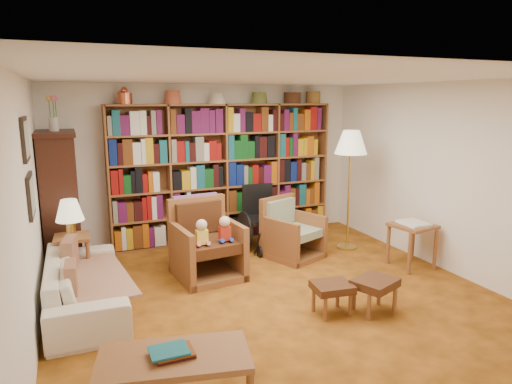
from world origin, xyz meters
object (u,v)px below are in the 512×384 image
footstool_a (332,289)px  armchair_leather (205,244)px  side_table_lamp (73,248)px  side_table_papers (412,232)px  armchair_sage (290,234)px  footstool_b (375,285)px  floor_lamp (351,147)px  coffee_table (174,361)px  sofa (85,283)px  wheelchair (261,220)px

footstool_a → armchair_leather: bearing=119.7°
side_table_lamp → side_table_papers: (4.29, -1.17, 0.05)m
armchair_sage → footstool_a: armchair_sage is taller
side_table_papers → footstool_b: side_table_papers is taller
floor_lamp → coffee_table: 4.40m
armchair_leather → footstool_b: bearing=-52.2°
side_table_lamp → coffee_table: bearing=-77.1°
side_table_lamp → side_table_papers: side_table_papers is taller
sofa → armchair_leather: (1.51, 0.46, 0.12)m
armchair_sage → floor_lamp: 1.57m
coffee_table → side_table_lamp: bearing=102.9°
floor_lamp → footstool_b: 2.52m
armchair_sage → footstool_a: (-0.44, -1.85, -0.05)m
armchair_sage → footstool_b: (0.01, -2.00, -0.02)m
wheelchair → coffee_table: bearing=-122.9°
wheelchair → armchair_leather: bearing=-147.0°
armchair_sage → footstool_b: armchair_sage is taller
side_table_papers → sofa: bearing=174.9°
sofa → footstool_b: size_ratio=3.58×
armchair_sage → side_table_lamp: bearing=178.0°
armchair_sage → footstool_b: bearing=-89.8°
sofa → side_table_papers: side_table_papers is taller
sofa → side_table_papers: (4.19, -0.38, 0.22)m
side_table_lamp → coffee_table: side_table_lamp is taller
footstool_b → coffee_table: (-2.34, -0.70, 0.06)m
sofa → side_table_lamp: (-0.10, 0.79, 0.17)m
floor_lamp → footstool_a: bearing=-127.7°
side_table_lamp → sofa: bearing=-82.8°
armchair_leather → coffee_table: 2.65m
floor_lamp → side_table_papers: size_ratio=2.85×
floor_lamp → coffee_table: size_ratio=1.51×
floor_lamp → wheelchair: bearing=156.8°
sofa → armchair_sage: armchair_sage is taller
side_table_papers → floor_lamp: bearing=108.8°
footstool_b → side_table_lamp: bearing=144.8°
sofa → wheelchair: wheelchair is taller
armchair_leather → coffee_table: armchair_leather is taller
side_table_lamp → floor_lamp: floor_lamp is taller
side_table_papers → coffee_table: side_table_papers is taller
wheelchair → side_table_lamp: bearing=-171.9°
side_table_papers → footstool_b: bearing=-144.5°
armchair_sage → side_table_papers: (1.31, -1.06, 0.17)m
side_table_papers → footstool_a: side_table_papers is taller
armchair_leather → side_table_papers: size_ratio=1.60×
floor_lamp → footstool_b: bearing=-116.0°
side_table_papers → coffee_table: size_ratio=0.53×
side_table_lamp → wheelchair: (2.71, 0.38, -0.01)m
side_table_papers → footstool_a: bearing=-155.7°
armchair_leather → armchair_sage: size_ratio=1.06×
armchair_sage → footstool_a: bearing=-103.3°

